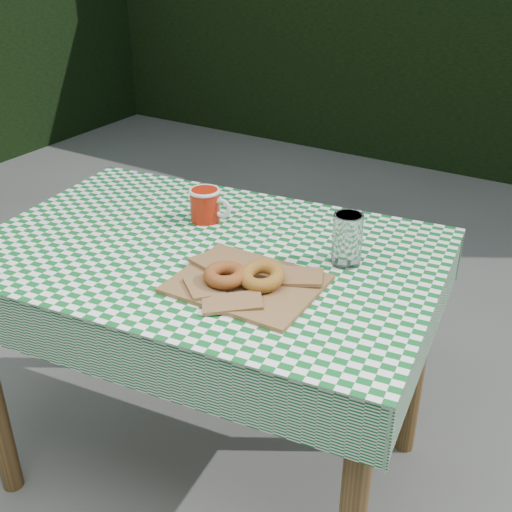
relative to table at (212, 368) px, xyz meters
The scene contains 8 objects.
ground 0.38m from the table, 47.53° to the left, with size 60.00×60.00×0.00m, color #53534E.
table is the anchor object (origin of this frame).
tablecloth 0.38m from the table, ahead, with size 1.16×0.78×0.01m, color #0E5B22.
paper_bag 0.44m from the table, 29.24° to the right, with size 0.32×0.26×0.02m, color brown.
bagel_front 0.46m from the table, 42.49° to the right, with size 0.10×0.10×0.03m, color brown.
bagel_back 0.48m from the table, 23.89° to the right, with size 0.10×0.10×0.03m, color #A46F22.
coffee_mug 0.46m from the table, 126.37° to the left, with size 0.16×0.16×0.09m, color #A71D0A, non-canonical shape.
drinking_glass 0.57m from the table, 18.51° to the left, with size 0.07×0.07×0.13m, color silver.
Camera 1 is at (0.82, -1.22, 1.51)m, focal length 45.08 mm.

